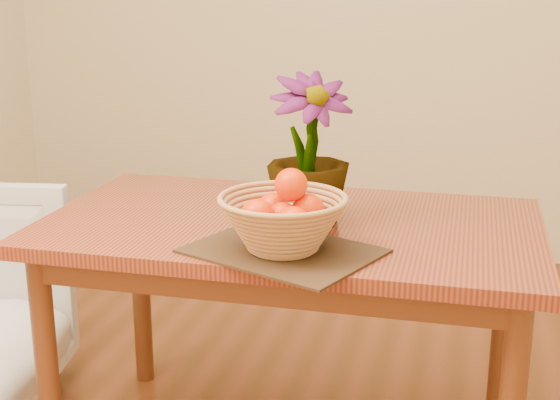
# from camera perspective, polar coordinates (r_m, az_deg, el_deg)

# --- Properties ---
(table) EXTENTS (1.40, 0.80, 0.75)m
(table) POSITION_cam_1_polar(r_m,az_deg,el_deg) (2.24, 0.77, -3.62)
(table) COLOR maroon
(table) RESTS_ON floor
(placemat) EXTENTS (0.54, 0.48, 0.01)m
(placemat) POSITION_cam_1_polar(r_m,az_deg,el_deg) (1.96, 0.21, -3.75)
(placemat) COLOR #352113
(placemat) RESTS_ON table
(wicker_basket) EXTENTS (0.32, 0.32, 0.13)m
(wicker_basket) POSITION_cam_1_polar(r_m,az_deg,el_deg) (1.94, 0.21, -1.83)
(wicker_basket) COLOR tan
(wicker_basket) RESTS_ON placemat
(orange_pile) EXTENTS (0.19, 0.19, 0.15)m
(orange_pile) POSITION_cam_1_polar(r_m,az_deg,el_deg) (1.93, 0.33, -0.58)
(orange_pile) COLOR red
(orange_pile) RESTS_ON wicker_basket
(potted_plant) EXTENTS (0.32, 0.32, 0.42)m
(potted_plant) POSITION_cam_1_polar(r_m,az_deg,el_deg) (2.15, 2.11, 3.68)
(potted_plant) COLOR #163F12
(potted_plant) RESTS_ON table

